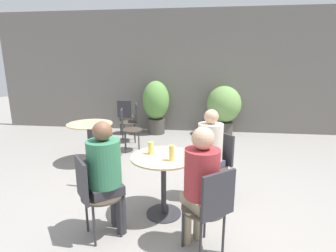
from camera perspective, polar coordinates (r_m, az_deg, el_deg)
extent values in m
plane|color=gray|center=(3.19, 0.28, -19.17)|extent=(20.00, 20.00, 0.00)
cube|color=slate|center=(6.70, 4.50, 11.58)|extent=(10.00, 0.06, 3.00)
cylinder|color=#2D2D33|center=(3.24, -0.93, -18.43)|extent=(0.41, 0.41, 0.01)
cylinder|color=#2D2D33|center=(3.07, -0.95, -12.91)|extent=(0.06, 0.06, 0.68)
cylinder|color=#CCB284|center=(2.93, -0.98, -6.77)|extent=(0.74, 0.74, 0.02)
cylinder|color=#2D2D33|center=(4.89, -16.10, -7.56)|extent=(0.41, 0.41, 0.01)
cylinder|color=#2D2D33|center=(4.78, -16.37, -3.66)|extent=(0.06, 0.06, 0.68)
cylinder|color=#CCB284|center=(4.69, -16.66, 0.44)|extent=(0.77, 0.77, 0.02)
cylinder|color=#42382D|center=(2.78, -14.15, -14.44)|extent=(0.41, 0.41, 0.02)
cylinder|color=#2D2D33|center=(2.97, -17.28, -17.64)|extent=(0.02, 0.02, 0.43)
cylinder|color=#2D2D33|center=(2.75, -15.77, -20.29)|extent=(0.02, 0.02, 0.43)
cylinder|color=#2D2D33|center=(3.03, -12.20, -16.63)|extent=(0.02, 0.02, 0.43)
cylinder|color=#2D2D33|center=(2.82, -10.26, -19.09)|extent=(0.02, 0.02, 0.43)
cube|color=#2D2D33|center=(2.65, -18.29, -11.09)|extent=(0.24, 0.29, 0.41)
cylinder|color=#42382D|center=(2.52, 7.76, -17.28)|extent=(0.41, 0.41, 0.02)
cylinder|color=#2D2D33|center=(2.49, 7.09, -23.93)|extent=(0.02, 0.02, 0.43)
cylinder|color=#2D2D33|center=(2.63, 11.99, -21.76)|extent=(0.02, 0.02, 0.43)
cylinder|color=#2D2D33|center=(2.66, 3.26, -21.06)|extent=(0.02, 0.02, 0.43)
cylinder|color=#2D2D33|center=(2.80, 8.02, -19.28)|extent=(0.02, 0.02, 0.43)
cube|color=#2D2D33|center=(2.29, 10.94, -14.59)|extent=(0.29, 0.24, 0.41)
cylinder|color=#42382D|center=(3.42, 9.50, -8.70)|extent=(0.41, 0.41, 0.02)
cylinder|color=#2D2D33|center=(3.51, 12.50, -12.28)|extent=(0.02, 0.02, 0.43)
cylinder|color=#2D2D33|center=(3.69, 9.58, -10.84)|extent=(0.02, 0.02, 0.43)
cylinder|color=#2D2D33|center=(3.35, 9.10, -13.47)|extent=(0.02, 0.02, 0.43)
cylinder|color=#2D2D33|center=(3.53, 6.23, -11.87)|extent=(0.02, 0.02, 0.43)
cube|color=#2D2D33|center=(3.47, 11.95, -4.77)|extent=(0.24, 0.29, 0.41)
cylinder|color=#42382D|center=(3.89, -13.10, -6.14)|extent=(0.41, 0.41, 0.02)
cylinder|color=#2D2D33|center=(3.92, -15.57, -9.65)|extent=(0.02, 0.02, 0.43)
cylinder|color=#2D2D33|center=(3.80, -12.00, -10.18)|extent=(0.02, 0.02, 0.43)
cylinder|color=#2D2D33|center=(4.13, -13.77, -8.29)|extent=(0.02, 0.02, 0.43)
cylinder|color=#2D2D33|center=(4.02, -10.35, -8.74)|extent=(0.02, 0.02, 0.43)
cube|color=#2D2D33|center=(3.66, -14.57, -3.93)|extent=(0.35, 0.07, 0.41)
cylinder|color=#42382D|center=(6.57, -8.90, 2.10)|extent=(0.41, 0.41, 0.02)
cylinder|color=#2D2D33|center=(6.54, -10.30, -0.03)|extent=(0.02, 0.02, 0.43)
cylinder|color=#2D2D33|center=(6.45, -8.07, -0.12)|extent=(0.02, 0.02, 0.43)
cylinder|color=#2D2D33|center=(6.78, -9.55, 0.49)|extent=(0.02, 0.02, 0.43)
cylinder|color=#2D2D33|center=(6.70, -7.39, 0.41)|extent=(0.02, 0.02, 0.43)
cube|color=#2D2D33|center=(6.36, -9.48, 3.65)|extent=(0.35, 0.04, 0.41)
cylinder|color=#42382D|center=(5.23, -7.89, -0.81)|extent=(0.41, 0.41, 0.02)
cylinder|color=#2D2D33|center=(5.42, -9.21, -2.80)|extent=(0.02, 0.02, 0.43)
cylinder|color=#2D2D33|center=(5.17, -9.31, -3.63)|extent=(0.02, 0.02, 0.43)
cylinder|color=#2D2D33|center=(5.42, -6.39, -2.72)|extent=(0.02, 0.02, 0.43)
cylinder|color=#2D2D33|center=(5.16, -6.35, -3.54)|extent=(0.02, 0.02, 0.43)
cube|color=#2D2D33|center=(5.19, -10.01, 1.41)|extent=(0.11, 0.35, 0.41)
cylinder|color=#42382D|center=(5.87, -8.61, 0.75)|extent=(0.41, 0.41, 0.02)
cylinder|color=#2D2D33|center=(5.80, -7.19, -1.65)|extent=(0.02, 0.02, 0.43)
cylinder|color=#2D2D33|center=(6.06, -7.30, -1.00)|extent=(0.02, 0.02, 0.43)
cylinder|color=#2D2D33|center=(5.80, -9.83, -1.75)|extent=(0.02, 0.02, 0.43)
cylinder|color=#2D2D33|center=(6.06, -9.82, -1.09)|extent=(0.02, 0.02, 0.43)
cube|color=#2D2D33|center=(5.84, -6.87, 2.85)|extent=(0.13, 0.34, 0.41)
cylinder|color=#2D2D33|center=(2.87, -10.15, -18.40)|extent=(0.10, 0.10, 0.43)
cylinder|color=#2D2D33|center=(2.99, -11.24, -17.05)|extent=(0.10, 0.10, 0.43)
cube|color=#2D2D33|center=(2.76, -13.41, -13.19)|extent=(0.42, 0.41, 0.10)
cylinder|color=#337551|center=(2.65, -13.74, -7.82)|extent=(0.33, 0.33, 0.46)
sphere|color=brown|center=(2.55, -14.14, -1.07)|extent=(0.19, 0.19, 0.19)
cylinder|color=gray|center=(2.78, 6.61, -19.46)|extent=(0.10, 0.10, 0.43)
cylinder|color=gray|center=(2.71, 4.05, -20.41)|extent=(0.10, 0.10, 0.43)
cube|color=gray|center=(2.52, 7.20, -15.76)|extent=(0.40, 0.41, 0.10)
cylinder|color=#9E2D33|center=(2.40, 7.39, -10.11)|extent=(0.32, 0.32, 0.44)
sphere|color=tan|center=(2.29, 7.64, -2.66)|extent=(0.20, 0.20, 0.20)
cylinder|color=#42475B|center=(3.47, 6.59, -12.35)|extent=(0.09, 0.09, 0.43)
cylinder|color=#42475B|center=(3.38, 8.08, -13.19)|extent=(0.09, 0.09, 0.43)
cube|color=#42475B|center=(3.38, 9.02, -7.96)|extent=(0.39, 0.39, 0.09)
cylinder|color=beige|center=(3.29, 9.20, -3.45)|extent=(0.31, 0.31, 0.46)
sphere|color=tan|center=(3.21, 9.41, 2.04)|extent=(0.18, 0.18, 0.18)
cylinder|color=#DBC65B|center=(2.77, 0.78, -5.92)|extent=(0.06, 0.06, 0.17)
cylinder|color=#DBC65B|center=(2.98, -3.76, -4.79)|extent=(0.06, 0.06, 0.14)
cylinder|color=#47423D|center=(6.57, -2.59, -0.01)|extent=(0.42, 0.42, 0.37)
ellipsoid|color=#609947|center=(6.45, -2.66, 5.65)|extent=(0.65, 0.65, 0.94)
cylinder|color=#47423D|center=(6.56, 11.81, -0.52)|extent=(0.48, 0.48, 0.33)
ellipsoid|color=#709E51|center=(6.44, 12.06, 4.66)|extent=(0.82, 0.82, 0.87)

